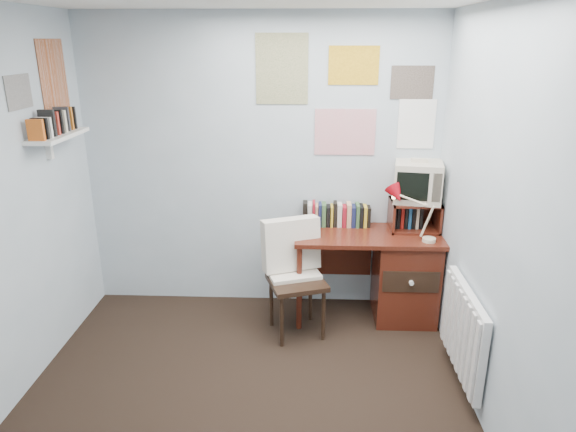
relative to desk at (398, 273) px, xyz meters
The scene contains 12 objects.
back_wall 1.47m from the desk, 167.00° to the left, with size 3.00×0.02×2.50m, color silver.
right_wall 1.74m from the desk, 77.48° to the right, with size 0.02×3.50×2.50m, color silver.
desk is the anchor object (origin of this frame).
desk_chair 0.90m from the desk, 160.27° to the right, with size 0.46×0.44×0.90m, color black.
desk_lamp 0.60m from the desk, 40.17° to the right, with size 0.27×0.23×0.38m, color red.
tv_riser 0.51m from the desk, 42.96° to the left, with size 0.40×0.30×0.25m, color #511D12.
crt_tv 0.80m from the desk, 45.38° to the left, with size 0.38×0.35×0.36m, color beige.
book_row 0.71m from the desk, 160.58° to the left, with size 0.60×0.14×0.22m, color #511D12.
radiator 0.97m from the desk, 72.76° to the right, with size 0.09×0.80×0.60m, color white.
wall_shelf 2.87m from the desk, behind, with size 0.20×0.62×0.24m, color white.
posters_back 1.54m from the desk, 150.72° to the left, with size 1.20×0.01×0.90m, color white.
posters_left 3.13m from the desk, behind, with size 0.01×0.70×0.60m, color white.
Camera 1 is at (0.40, -2.50, 2.27)m, focal length 32.00 mm.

